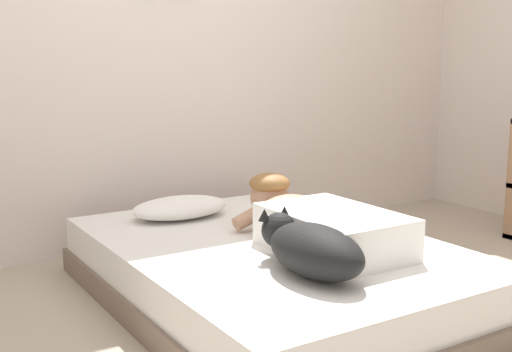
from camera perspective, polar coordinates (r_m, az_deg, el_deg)
The scene contains 8 objects.
ground_plane at distance 2.81m, azimuth 5.24°, elevation -12.74°, with size 13.29×13.29×0.00m, color tan.
back_wall at distance 3.88m, azimuth -8.31°, elevation 12.43°, with size 4.65×0.12×2.50m.
bed at distance 2.96m, azimuth 1.38°, elevation -8.59°, with size 1.37×1.94×0.29m.
pillow at distance 3.36m, azimuth -6.78°, elevation -2.81°, with size 0.52×0.32×0.11m, color white.
person_lying at distance 2.86m, azimuth 5.20°, elevation -4.04°, with size 0.43×0.92×0.27m.
dog at distance 2.47m, azimuth 4.90°, elevation -6.42°, with size 0.26×0.57×0.21m.
coffee_cup at distance 3.29m, azimuth 0.92°, elevation -3.33°, with size 0.12×0.09×0.07m.
cell_phone at distance 2.81m, azimuth 4.49°, elevation -6.41°, with size 0.07×0.14×0.01m, color black.
Camera 1 is at (-1.58, -2.04, 1.09)m, focal length 44.77 mm.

